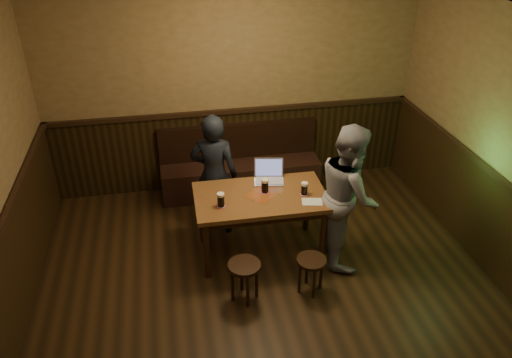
{
  "coord_description": "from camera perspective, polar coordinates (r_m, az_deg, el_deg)",
  "views": [
    {
      "loc": [
        -0.9,
        -3.29,
        3.77
      ],
      "look_at": [
        -0.03,
        1.21,
        1.07
      ],
      "focal_mm": 35.0,
      "sensor_mm": 36.0,
      "label": 1
    }
  ],
  "objects": [
    {
      "name": "person_suit",
      "position": [
        5.99,
        -4.8,
        0.45
      ],
      "size": [
        0.65,
        0.52,
        1.56
      ],
      "primitive_type": "imported",
      "rotation": [
        0.0,
        0.0,
        2.85
      ],
      "color": "black",
      "rests_on": "ground"
    },
    {
      "name": "pint_mid",
      "position": [
        5.58,
        1.03,
        -0.77
      ],
      "size": [
        0.11,
        0.11,
        0.17
      ],
      "color": "maroon",
      "rests_on": "pub_table"
    },
    {
      "name": "pint_right",
      "position": [
        5.56,
        5.55,
        -1.1
      ],
      "size": [
        0.1,
        0.1,
        0.15
      ],
      "color": "maroon",
      "rests_on": "pub_table"
    },
    {
      "name": "person_grey",
      "position": [
        5.59,
        10.52,
        -1.78
      ],
      "size": [
        0.75,
        0.9,
        1.66
      ],
      "primitive_type": "imported",
      "rotation": [
        0.0,
        0.0,
        1.41
      ],
      "color": "gray",
      "rests_on": "ground"
    },
    {
      "name": "laptop",
      "position": [
        5.83,
        1.47,
        0.47
      ],
      "size": [
        0.39,
        0.33,
        0.24
      ],
      "rotation": [
        0.0,
        0.0,
        -0.19
      ],
      "color": "silver",
      "rests_on": "pub_table"
    },
    {
      "name": "bench",
      "position": [
        7.02,
        -1.81,
        0.98
      ],
      "size": [
        2.2,
        0.5,
        0.95
      ],
      "color": "black",
      "rests_on": "ground"
    },
    {
      "name": "stool_left",
      "position": [
        5.19,
        -1.33,
        -10.48
      ],
      "size": [
        0.36,
        0.36,
        0.46
      ],
      "rotation": [
        0.0,
        0.0,
        0.07
      ],
      "color": "black",
      "rests_on": "ground"
    },
    {
      "name": "pub_table",
      "position": [
        5.62,
        0.52,
        -2.77
      ],
      "size": [
        1.49,
        0.86,
        0.79
      ],
      "rotation": [
        0.0,
        0.0,
        -0.01
      ],
      "color": "#582D19",
      "rests_on": "ground"
    },
    {
      "name": "pint_left",
      "position": [
        5.35,
        -4.05,
        -2.39
      ],
      "size": [
        0.11,
        0.11,
        0.16
      ],
      "color": "maroon",
      "rests_on": "pub_table"
    },
    {
      "name": "menu",
      "position": [
        5.48,
        6.42,
        -2.59
      ],
      "size": [
        0.25,
        0.19,
        0.0
      ],
      "primitive_type": "cube",
      "rotation": [
        0.0,
        0.0,
        -0.2
      ],
      "color": "silver",
      "rests_on": "pub_table"
    },
    {
      "name": "room",
      "position": [
        4.44,
        2.77,
        -4.88
      ],
      "size": [
        5.04,
        6.04,
        2.84
      ],
      "color": "black",
      "rests_on": "ground"
    },
    {
      "name": "stool_right",
      "position": [
        5.33,
        6.32,
        -9.8
      ],
      "size": [
        0.32,
        0.32,
        0.42
      ],
      "rotation": [
        0.0,
        0.0,
        0.04
      ],
      "color": "black",
      "rests_on": "ground"
    }
  ]
}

